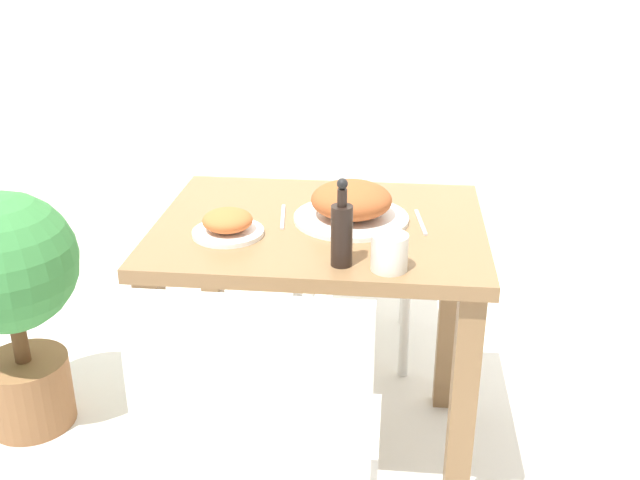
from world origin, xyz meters
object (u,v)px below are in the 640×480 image
Objects in this scene: chair_near at (265,456)px; side_plate at (228,224)px; drink_cup at (389,252)px; potted_plant_left at (10,287)px; chair_far at (358,204)px; food_plate at (351,204)px; sauce_bottle at (342,232)px.

side_plate is at bearing -71.75° from chair_near.
chair_near reaches higher than drink_cup.
side_plate is 0.76m from potted_plant_left.
chair_far is 1.21× the size of potted_plant_left.
food_plate is 3.56× the size of drink_cup.
chair_near reaches higher than side_plate.
sauce_bottle is (-0.11, 0.01, 0.04)m from drink_cup.
side_plate is (-0.18, 0.56, 0.24)m from chair_near.
drink_cup is at bearing -82.66° from chair_far.
chair_near is 5.17× the size of side_plate.
sauce_bottle is at bearing -104.56° from chair_near.
chair_far is 0.99m from drink_cup.
side_plate is 0.86× the size of sauce_bottle.
chair_near reaches higher than potted_plant_left.
food_plate is 0.27m from sauce_bottle.
drink_cup is 0.11m from sauce_bottle.
sauce_bottle is at bearing -89.07° from chair_far.
potted_plant_left is (-0.69, 0.15, -0.29)m from side_plate.
drink_cup is at bearing -69.92° from food_plate.
drink_cup is 0.11× the size of potted_plant_left.
sauce_bottle is 1.07m from potted_plant_left.
side_plate is 0.33m from sauce_bottle.
chair_near reaches higher than food_plate.
food_plate is (0.02, -0.66, 0.25)m from chair_far.
side_plate is (-0.28, -0.79, 0.24)m from chair_far.
chair_far is at bearing -93.92° from chair_near.
chair_near is at bearing -71.75° from side_plate.
chair_far is 5.17× the size of side_plate.
chair_near and chair_far have the same top height.
chair_far is 0.87m from side_plate.
chair_near is 0.63m from side_plate.
potted_plant_left is (-0.98, 0.02, -0.30)m from food_plate.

